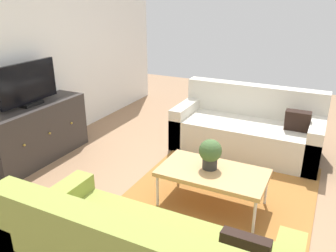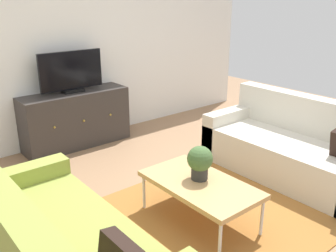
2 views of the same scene
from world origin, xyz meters
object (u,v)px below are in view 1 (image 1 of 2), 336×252
(couch_right_side, at_px, (248,130))
(potted_plant, at_px, (210,153))
(flat_screen_tv, at_px, (28,84))
(coffee_table, at_px, (213,173))
(tv_console, at_px, (37,133))

(couch_right_side, xyz_separation_m, potted_plant, (-1.48, 0.03, 0.28))
(potted_plant, bearing_deg, couch_right_side, -1.28)
(potted_plant, bearing_deg, flat_screen_tv, 91.10)
(couch_right_side, height_order, flat_screen_tv, flat_screen_tv)
(potted_plant, bearing_deg, coffee_table, -128.18)
(flat_screen_tv, bearing_deg, couch_right_side, -57.55)
(couch_right_side, height_order, potted_plant, couch_right_side)
(couch_right_side, bearing_deg, tv_console, 122.67)
(couch_right_side, distance_m, tv_console, 2.82)
(coffee_table, height_order, flat_screen_tv, flat_screen_tv)
(couch_right_side, bearing_deg, coffee_table, -179.35)
(coffee_table, bearing_deg, potted_plant, 51.82)
(couch_right_side, xyz_separation_m, flat_screen_tv, (-1.52, 2.39, 0.72))
(tv_console, bearing_deg, couch_right_side, -57.33)
(couch_right_side, bearing_deg, flat_screen_tv, 122.45)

